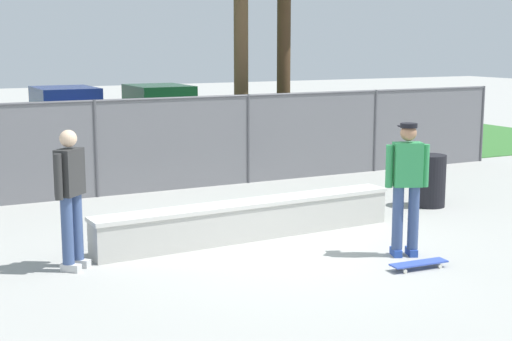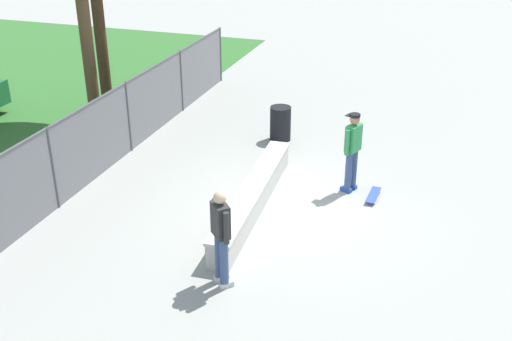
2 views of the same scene
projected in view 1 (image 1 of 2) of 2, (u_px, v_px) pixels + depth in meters
name	position (u px, v px, depth m)	size (l,w,h in m)	color
ground_plane	(294.00, 248.00, 10.63)	(80.00, 80.00, 0.00)	#9E9E99
grass_strip	(63.00, 133.00, 23.88)	(27.98, 20.00, 0.02)	#336B2D
concrete_ledge	(249.00, 220.00, 11.09)	(4.88, 0.73, 0.57)	#B7B5AD
skateboarder	(407.00, 183.00, 10.05)	(0.57, 0.38, 1.84)	#2647A5
skateboard	(419.00, 263.00, 9.63)	(0.81, 0.24, 0.09)	#334CB2
chainlink_fence	(176.00, 140.00, 14.64)	(16.05, 0.07, 1.85)	#4C4C51
car_blue	(67.00, 117.00, 20.72)	(2.05, 4.22, 1.66)	#233D9E
car_green	(160.00, 113.00, 21.71)	(2.05, 4.22, 1.66)	#1E6638
bystander	(71.00, 193.00, 9.47)	(0.46, 0.45, 1.82)	beige
trash_bin	(430.00, 181.00, 13.24)	(0.56, 0.56, 0.93)	black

